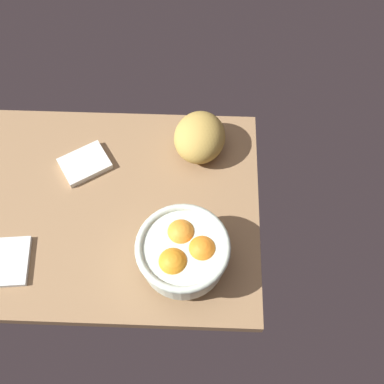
% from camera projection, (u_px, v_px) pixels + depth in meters
% --- Properties ---
extents(ground_plane, '(0.77, 0.55, 0.03)m').
position_uv_depth(ground_plane, '(98.00, 208.00, 1.09)').
color(ground_plane, olive).
extents(fruit_bowl, '(0.20, 0.20, 0.11)m').
position_uv_depth(fruit_bowl, '(184.00, 252.00, 0.95)').
color(fruit_bowl, silver).
rests_on(fruit_bowl, ground).
extents(bread_loaf, '(0.15, 0.16, 0.10)m').
position_uv_depth(bread_loaf, '(200.00, 137.00, 1.12)').
color(bread_loaf, '#B59345').
rests_on(bread_loaf, ground).
extents(napkin_folded, '(0.14, 0.13, 0.02)m').
position_uv_depth(napkin_folded, '(85.00, 164.00, 1.13)').
color(napkin_folded, silver).
rests_on(napkin_folded, ground).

